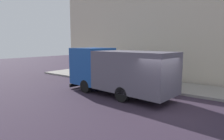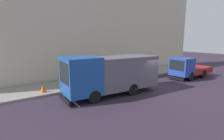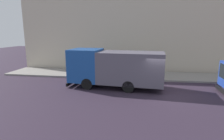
# 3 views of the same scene
# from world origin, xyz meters

# --- Properties ---
(ground) EXTENTS (80.00, 80.00, 0.00)m
(ground) POSITION_xyz_m (0.00, 0.00, 0.00)
(ground) COLOR #302434
(sidewalk) EXTENTS (3.54, 30.00, 0.16)m
(sidewalk) POSITION_xyz_m (4.77, 0.00, 0.08)
(sidewalk) COLOR gray
(sidewalk) RESTS_ON ground
(building_facade) EXTENTS (0.50, 30.00, 10.45)m
(building_facade) POSITION_xyz_m (7.04, 0.00, 5.23)
(building_facade) COLOR beige
(building_facade) RESTS_ON ground
(large_utility_truck) EXTENTS (2.95, 7.39, 2.92)m
(large_utility_truck) POSITION_xyz_m (0.79, 3.55, 1.60)
(large_utility_truck) COLOR #1B4C9B
(large_utility_truck) RESTS_ON ground
(pedestrian_walking) EXTENTS (0.44, 0.44, 1.63)m
(pedestrian_walking) POSITION_xyz_m (4.09, 5.21, 1.01)
(pedestrian_walking) COLOR #17282A
(pedestrian_walking) RESTS_ON sidewalk
(traffic_cone_orange) EXTENTS (0.41, 0.41, 0.58)m
(traffic_cone_orange) POSITION_xyz_m (3.68, 7.71, 0.45)
(traffic_cone_orange) COLOR orange
(traffic_cone_orange) RESTS_ON sidewalk
(street_sign_post) EXTENTS (0.44, 0.08, 2.44)m
(street_sign_post) POSITION_xyz_m (3.39, 3.38, 1.60)
(street_sign_post) COLOR #4C5156
(street_sign_post) RESTS_ON sidewalk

